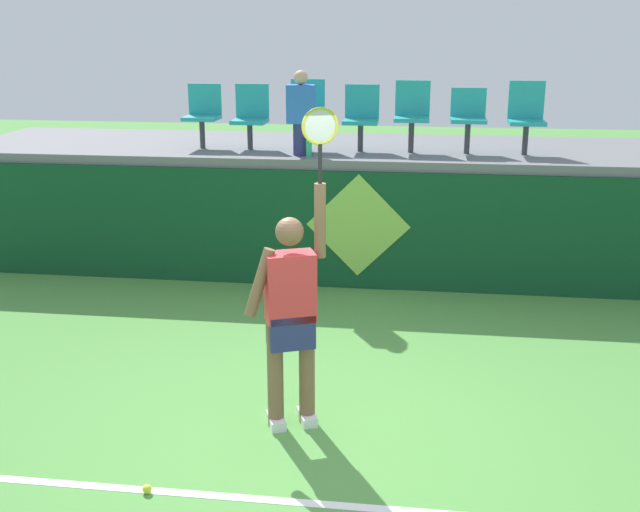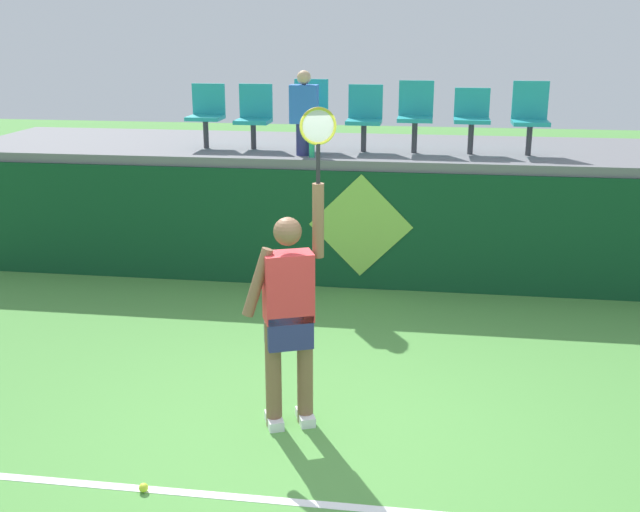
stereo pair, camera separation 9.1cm
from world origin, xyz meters
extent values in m
plane|color=#519342|center=(0.00, 0.00, 0.00)|extent=(40.00, 40.00, 0.00)
cube|color=#0F4223|center=(0.00, 3.71, 0.73)|extent=(10.81, 0.20, 1.46)
cube|color=slate|center=(0.00, 4.92, 1.52)|extent=(10.81, 2.50, 0.12)
cube|color=white|center=(0.00, -0.92, 0.00)|extent=(9.73, 0.08, 0.01)
cube|color=white|center=(-0.28, 0.10, 0.04)|extent=(0.21, 0.29, 0.08)
cube|color=white|center=(-0.04, 0.20, 0.04)|extent=(0.21, 0.29, 0.08)
cylinder|color=brown|center=(-0.28, 0.10, 0.45)|extent=(0.13, 0.13, 0.91)
cylinder|color=brown|center=(-0.04, 0.20, 0.45)|extent=(0.13, 0.13, 0.91)
cube|color=navy|center=(-0.16, 0.15, 0.83)|extent=(0.42, 0.34, 0.28)
cube|color=red|center=(-0.16, 0.15, 1.18)|extent=(0.43, 0.35, 0.55)
sphere|color=brown|center=(-0.16, 0.15, 1.63)|extent=(0.22, 0.22, 0.22)
cylinder|color=brown|center=(-0.38, 0.06, 1.24)|extent=(0.27, 0.18, 0.55)
cylinder|color=brown|center=(0.06, 0.24, 1.70)|extent=(0.09, 0.09, 0.58)
cylinder|color=black|center=(0.06, 0.24, 2.14)|extent=(0.03, 0.03, 0.30)
torus|color=gold|center=(0.06, 0.24, 2.42)|extent=(0.27, 0.13, 0.28)
ellipsoid|color=silver|center=(0.06, 0.24, 2.42)|extent=(0.23, 0.10, 0.24)
sphere|color=#D1E533|center=(-1.00, -0.95, 0.03)|extent=(0.07, 0.07, 0.07)
cylinder|color=#26B272|center=(-0.56, 3.87, 1.71)|extent=(0.07, 0.07, 0.26)
cylinder|color=#38383D|center=(-2.06, 4.41, 1.77)|extent=(0.07, 0.07, 0.37)
cube|color=teal|center=(-2.06, 4.41, 1.98)|extent=(0.44, 0.42, 0.05)
cube|color=teal|center=(-2.06, 4.60, 2.21)|extent=(0.44, 0.04, 0.40)
cylinder|color=#38383D|center=(-1.42, 4.41, 1.75)|extent=(0.07, 0.07, 0.34)
cube|color=teal|center=(-1.42, 4.41, 1.95)|extent=(0.44, 0.42, 0.05)
cube|color=teal|center=(-1.42, 4.60, 2.19)|extent=(0.44, 0.04, 0.44)
cylinder|color=#38383D|center=(-0.68, 4.41, 1.78)|extent=(0.07, 0.07, 0.40)
cube|color=teal|center=(-0.68, 4.41, 2.01)|extent=(0.44, 0.42, 0.05)
cube|color=teal|center=(-0.68, 4.60, 2.26)|extent=(0.44, 0.04, 0.44)
cylinder|color=#38383D|center=(0.02, 4.41, 1.76)|extent=(0.07, 0.07, 0.35)
cube|color=teal|center=(0.02, 4.41, 1.96)|extent=(0.44, 0.42, 0.05)
cube|color=teal|center=(0.02, 4.60, 2.20)|extent=(0.44, 0.04, 0.43)
cylinder|color=#38383D|center=(0.67, 4.41, 1.78)|extent=(0.07, 0.07, 0.40)
cube|color=teal|center=(0.67, 4.41, 2.01)|extent=(0.44, 0.42, 0.05)
cube|color=teal|center=(0.67, 4.60, 2.25)|extent=(0.44, 0.04, 0.44)
cylinder|color=#38383D|center=(1.37, 4.41, 1.78)|extent=(0.07, 0.07, 0.39)
cube|color=teal|center=(1.37, 4.41, 2.00)|extent=(0.44, 0.42, 0.05)
cube|color=teal|center=(1.37, 4.60, 2.21)|extent=(0.44, 0.04, 0.36)
cylinder|color=#38383D|center=(2.08, 4.41, 1.77)|extent=(0.07, 0.07, 0.38)
cube|color=teal|center=(2.08, 4.41, 1.99)|extent=(0.44, 0.42, 0.05)
cube|color=teal|center=(2.08, 4.60, 2.25)|extent=(0.44, 0.04, 0.47)
cylinder|color=navy|center=(-0.68, 4.03, 1.78)|extent=(0.20, 0.20, 0.39)
cube|color=blue|center=(-0.68, 4.03, 2.21)|extent=(0.34, 0.20, 0.47)
sphere|color=#DBAD84|center=(-0.68, 4.03, 2.53)|extent=(0.17, 0.17, 0.17)
cube|color=#0F4223|center=(0.08, 3.61, 0.00)|extent=(0.90, 0.01, 0.00)
plane|color=#8CC64C|center=(0.08, 3.60, 0.81)|extent=(1.27, 0.00, 1.27)
camera|label=1|loc=(0.82, -5.41, 3.12)|focal=43.14mm
camera|label=2|loc=(0.91, -5.40, 3.12)|focal=43.14mm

